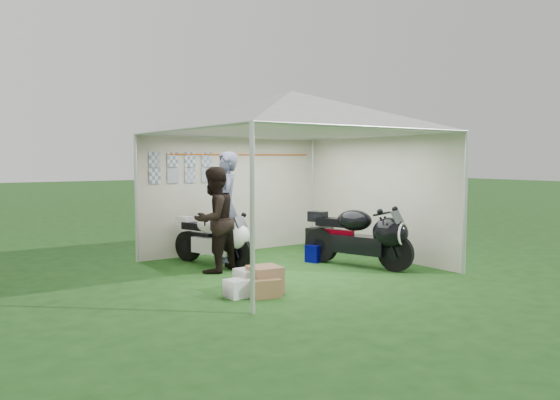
% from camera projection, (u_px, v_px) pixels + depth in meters
% --- Properties ---
extents(ground, '(80.00, 80.00, 0.00)m').
position_uv_depth(ground, '(291.00, 268.00, 9.35)').
color(ground, '#1A4415').
rests_on(ground, ground).
extents(canopy_tent, '(5.66, 5.66, 3.00)m').
position_uv_depth(canopy_tent, '(290.00, 117.00, 9.18)').
color(canopy_tent, silver).
rests_on(canopy_tent, ground).
extents(motorcycle_white, '(0.79, 1.78, 0.90)m').
position_uv_depth(motorcycle_white, '(217.00, 237.00, 9.49)').
color(motorcycle_white, black).
rests_on(motorcycle_white, ground).
extents(motorcycle_black, '(0.95, 1.98, 1.01)m').
position_uv_depth(motorcycle_black, '(363.00, 235.00, 9.35)').
color(motorcycle_black, black).
rests_on(motorcycle_black, ground).
extents(paddock_stand, '(0.47, 0.38, 0.31)m').
position_uv_depth(paddock_stand, '(317.00, 253.00, 9.93)').
color(paddock_stand, '#090CAD').
rests_on(paddock_stand, ground).
extents(person_dark_jacket, '(1.03, 0.93, 1.74)m').
position_uv_depth(person_dark_jacket, '(214.00, 220.00, 8.94)').
color(person_dark_jacket, black).
rests_on(person_dark_jacket, ground).
extents(person_blue_jacket, '(0.73, 0.86, 1.99)m').
position_uv_depth(person_blue_jacket, '(226.00, 207.00, 9.81)').
color(person_blue_jacket, slate).
rests_on(person_blue_jacket, ground).
extents(equipment_box, '(0.53, 0.46, 0.46)m').
position_uv_depth(equipment_box, '(320.00, 239.00, 11.10)').
color(equipment_box, black).
rests_on(equipment_box, ground).
extents(crate_0, '(0.48, 0.37, 0.32)m').
position_uv_depth(crate_0, '(254.00, 280.00, 7.70)').
color(crate_0, '#AFB4B8').
rests_on(crate_0, ground).
extents(crate_1, '(0.46, 0.46, 0.37)m').
position_uv_depth(crate_1, '(265.00, 280.00, 7.59)').
color(crate_1, brown).
rests_on(crate_1, ground).
extents(crate_2, '(0.35, 0.30, 0.24)m').
position_uv_depth(crate_2, '(238.00, 288.00, 7.36)').
color(crate_2, silver).
rests_on(crate_2, ground).
extents(crate_3, '(0.43, 0.35, 0.25)m').
position_uv_depth(crate_3, '(266.00, 288.00, 7.36)').
color(crate_3, brown).
rests_on(crate_3, ground).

